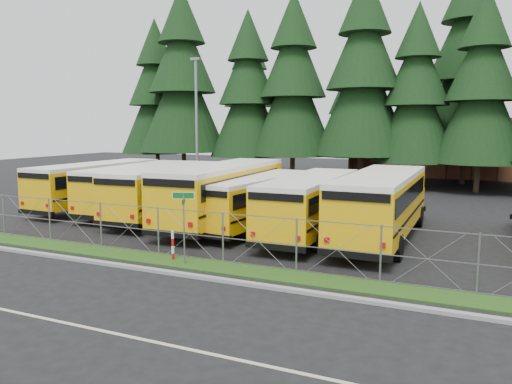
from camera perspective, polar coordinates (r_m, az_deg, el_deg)
ground at (r=20.01m, az=0.14°, el=-7.71°), size 120.00×120.00×0.00m
curb at (r=17.32m, az=-4.12°, el=-9.98°), size 50.00×0.25×0.12m
grass_verge at (r=18.52m, az=-2.04°, el=-8.89°), size 50.00×1.40×0.06m
road_lane_line at (r=13.51m, az=-14.43°, el=-15.68°), size 50.00×0.12×0.01m
chainlink_fence at (r=18.88m, az=-1.10°, el=-5.52°), size 44.00×0.10×2.00m
brick_building at (r=57.68m, az=22.47°, el=4.79°), size 22.00×10.00×6.00m
bus_0 at (r=33.28m, az=-17.26°, el=0.69°), size 2.91×11.25×2.93m
bus_1 at (r=31.22m, az=-12.84°, el=0.37°), size 3.28×11.19×2.90m
bus_2 at (r=29.04m, az=-9.57°, el=0.00°), size 3.22×11.47×2.98m
bus_3 at (r=26.75m, az=-3.38°, el=-0.27°), size 3.29×12.45×3.24m
bus_4 at (r=25.72m, az=0.54°, el=-1.16°), size 3.47×10.58×2.72m
bus_5 at (r=24.23m, az=6.53°, el=-1.55°), size 2.80×11.08×2.89m
bus_6 at (r=23.74m, az=14.24°, el=-1.63°), size 2.83×11.98×3.14m
street_sign at (r=19.01m, az=-8.26°, el=-2.33°), size 0.79×0.52×2.81m
striped_bollard at (r=19.93m, az=-9.49°, el=-6.10°), size 0.11×0.11×1.20m
light_standard at (r=37.27m, az=-6.80°, el=7.91°), size 0.70×0.35×10.14m
conifer_0 at (r=54.17m, az=-11.34°, el=10.49°), size 7.34×7.34×16.23m
conifer_1 at (r=49.98m, az=-8.40°, el=12.17°), size 8.42×8.42×18.61m
conifer_2 at (r=47.93m, az=-0.91°, el=10.88°), size 7.24×7.24×16.00m
conifer_3 at (r=46.32m, az=4.27°, el=11.75°), size 7.80×7.80×17.25m
conifer_4 at (r=44.76m, az=12.17°, el=12.50°), size 8.33×8.33×18.43m
conifer_5 at (r=43.87m, az=17.84°, el=10.33°), size 6.90×6.90×15.25m
conifer_6 at (r=43.12m, az=24.40°, el=10.46°), size 7.16×7.16×15.84m
conifer_10 at (r=56.87m, az=-0.76°, el=10.51°), size 7.36×7.36×16.27m
conifer_11 at (r=52.26m, az=11.01°, el=9.48°), size 6.42×6.42×14.19m
conifer_12 at (r=49.06m, az=23.08°, el=12.72°), size 9.17×9.17×20.29m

